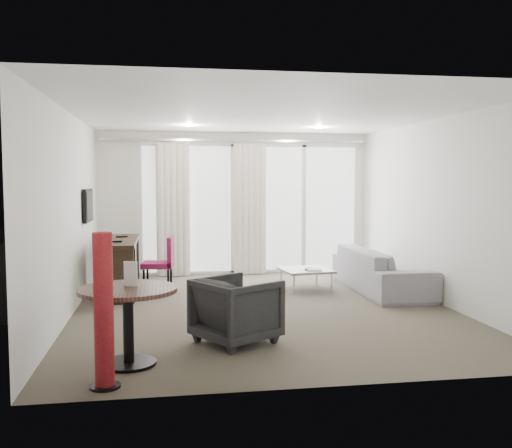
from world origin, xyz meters
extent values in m
cube|color=brown|center=(0.00, 0.00, 0.00)|extent=(5.00, 6.00, 0.00)
cube|color=white|center=(0.00, 0.00, 2.60)|extent=(5.00, 6.00, 0.00)
cube|color=silver|center=(-2.50, 0.00, 1.30)|extent=(0.00, 6.00, 2.60)
cube|color=silver|center=(2.50, 0.00, 1.30)|extent=(0.00, 6.00, 2.60)
cube|color=silver|center=(0.00, -3.00, 1.30)|extent=(5.00, 0.00, 2.60)
cylinder|color=#FFE0B2|center=(-0.90, 1.60, 2.59)|extent=(0.12, 0.12, 0.02)
cylinder|color=#FFE0B2|center=(1.20, 1.60, 2.59)|extent=(0.12, 0.12, 0.02)
cylinder|color=maroon|center=(-1.82, -2.71, 0.65)|extent=(0.34, 0.34, 1.31)
imported|color=#252526|center=(-0.56, -1.57, 0.35)|extent=(1.05, 1.05, 0.70)
imported|color=gray|center=(2.03, 0.89, 0.33)|extent=(0.89, 2.28, 0.67)
cube|color=#4D4D50|center=(0.30, 4.50, -0.06)|extent=(5.60, 3.00, 0.12)
camera|label=1|loc=(-1.32, -7.51, 1.74)|focal=40.00mm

